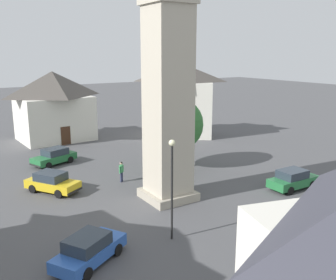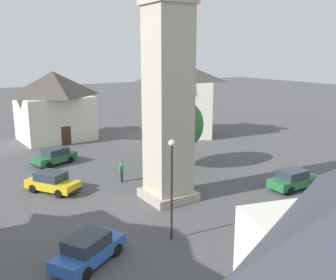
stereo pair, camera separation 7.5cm
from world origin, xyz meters
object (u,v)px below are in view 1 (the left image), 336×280
car_blue_kerb (293,179)px  building_corner_back (54,105)px  car_silver_kerb (52,182)px  building_shop_left (180,99)px  car_red_corner (54,156)px  car_white_side (89,249)px  lamp_post (172,175)px  pedestrian (121,170)px  tree (177,124)px

car_blue_kerb → building_corner_back: building_corner_back is taller
car_silver_kerb → building_shop_left: bearing=-149.6°
building_corner_back → car_blue_kerb: bearing=111.3°
building_shop_left → building_corner_back: bearing=-23.6°
car_silver_kerb → building_corner_back: size_ratio=0.50×
car_red_corner → car_white_side: 18.44m
building_shop_left → building_corner_back: 15.23m
building_shop_left → lamp_post: building_shop_left is taller
pedestrian → car_white_side: bearing=56.9°
car_white_side → pedestrian: 12.22m
car_red_corner → building_corner_back: bearing=-107.2°
car_silver_kerb → car_white_side: 11.05m
car_silver_kerb → car_red_corner: same height
car_white_side → building_shop_left: size_ratio=0.45×
car_red_corner → building_corner_back: 11.33m
car_blue_kerb → building_shop_left: size_ratio=0.42×
pedestrian → building_shop_left: building_shop_left is taller
car_blue_kerb → building_corner_back: bearing=-68.7°
pedestrian → tree: 6.70m
tree → lamp_post: bearing=54.9°
car_red_corner → lamp_post: 18.48m
car_red_corner → lamp_post: bearing=94.3°
car_blue_kerb → building_corner_back: size_ratio=0.47×
car_blue_kerb → car_white_side: same height
car_red_corner → tree: (-9.11, 7.14, 3.28)m
building_shop_left → tree: bearing=54.8°
car_silver_kerb → tree: (-11.32, 0.01, 3.28)m
building_corner_back → car_white_side: bearing=76.8°
car_white_side → tree: bearing=-139.0°
building_shop_left → building_corner_back: building_shop_left is taller
car_blue_kerb → building_shop_left: building_shop_left is taller
car_blue_kerb → car_red_corner: same height
car_white_side → building_corner_back: bearing=-103.2°
building_shop_left → car_white_side: bearing=47.3°
car_red_corner → pedestrian: 8.50m
car_silver_kerb → car_white_side: bearing=83.3°
car_blue_kerb → car_white_side: bearing=5.6°
car_silver_kerb → car_blue_kerb: bearing=149.6°
car_red_corner → pedestrian: size_ratio=2.64×
car_silver_kerb → pedestrian: pedestrian is taller
car_white_side → lamp_post: size_ratio=0.77×
car_red_corner → car_white_side: bearing=79.1°
car_silver_kerb → lamp_post: lamp_post is taller
car_white_side → building_corner_back: size_ratio=0.51×
pedestrian → building_shop_left: size_ratio=0.17×
building_shop_left → car_silver_kerb: bearing=30.4°
car_silver_kerb → car_red_corner: (-2.21, -7.13, 0.00)m
car_white_side → pedestrian: pedestrian is taller
lamp_post → car_white_side: bearing=-0.9°
car_white_side → pedestrian: (-6.68, -10.23, 0.25)m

